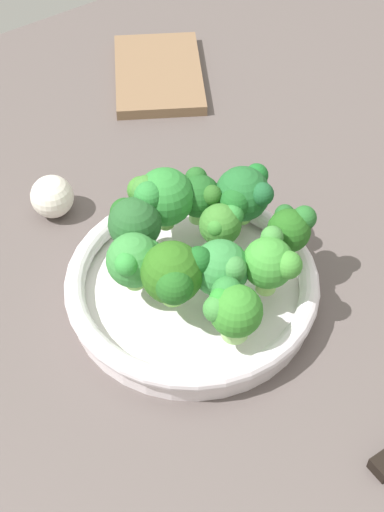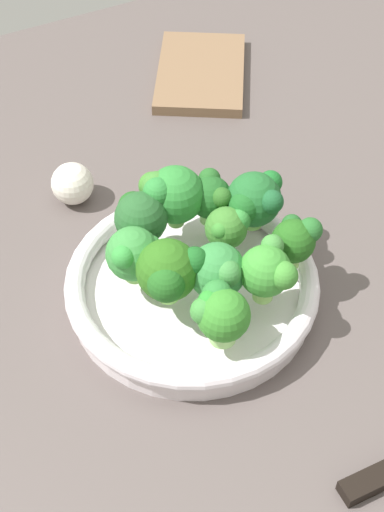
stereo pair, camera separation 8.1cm
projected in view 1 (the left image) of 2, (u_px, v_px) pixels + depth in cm
name	position (u px, v px, depth cm)	size (l,w,h in cm)	color
ground_plane	(210.00, 300.00, 87.87)	(130.00, 130.00, 2.50)	#584E4C
bowl	(192.00, 286.00, 84.89)	(28.56, 28.56, 4.16)	white
broccoli_floret_0	(243.00, 194.00, 86.30)	(7.08, 7.58, 7.10)	#76B652
broccoli_floret_1	(133.00, 224.00, 83.16)	(6.45, 5.99, 7.02)	#7EB558
broccoli_floret_2	(174.00, 274.00, 77.62)	(7.33, 7.42, 7.60)	#8BD05E
broccoli_floret_3	(232.00, 309.00, 75.13)	(6.22, 5.84, 6.56)	#9ACF74
broccoli_floret_4	(134.00, 260.00, 79.72)	(5.94, 6.14, 6.70)	#7FBE56
broccoli_floret_5	(160.00, 196.00, 85.08)	(6.87, 7.41, 7.87)	#77B454
broccoli_floret_6	(290.00, 229.00, 82.87)	(5.41, 5.63, 6.29)	#A0D96B
broccoli_floret_7	(221.00, 224.00, 84.11)	(4.82, 5.15, 5.59)	#8BC264
broccoli_floret_8	(222.00, 268.00, 79.01)	(6.29, 6.16, 6.73)	#92C169
broccoli_floret_9	(200.00, 195.00, 86.73)	(5.84, 5.05, 6.22)	#94D06F
broccoli_floret_10	(271.00, 262.00, 78.89)	(6.35, 5.73, 6.97)	#8EC55F
cutting_board	(158.00, 74.00, 115.57)	(20.32, 13.10, 1.60)	brown
garlic_bulb	(52.00, 197.00, 94.05)	(5.43, 5.43, 5.43)	silver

